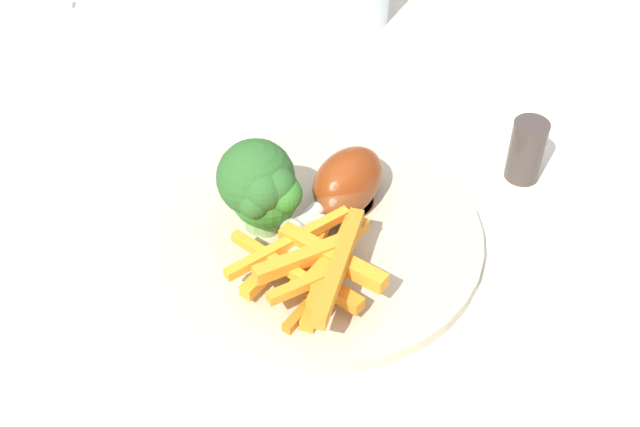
# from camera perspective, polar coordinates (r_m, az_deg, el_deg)

# --- Properties ---
(dining_table) EXTENTS (1.02, 0.90, 0.72)m
(dining_table) POSITION_cam_1_polar(r_m,az_deg,el_deg) (0.79, -3.47, -4.44)
(dining_table) COLOR silver
(dining_table) RESTS_ON ground_plane
(dinner_plate) EXTENTS (0.26, 0.26, 0.01)m
(dinner_plate) POSITION_cam_1_polar(r_m,az_deg,el_deg) (0.68, -0.00, -1.58)
(dinner_plate) COLOR beige
(dinner_plate) RESTS_ON dining_table
(broccoli_floret_front) EXTENTS (0.05, 0.06, 0.06)m
(broccoli_floret_front) POSITION_cam_1_polar(r_m,az_deg,el_deg) (0.65, -3.58, 1.19)
(broccoli_floret_front) COLOR #82AD5F
(broccoli_floret_front) RESTS_ON dinner_plate
(broccoli_floret_middle) EXTENTS (0.06, 0.07, 0.08)m
(broccoli_floret_middle) POSITION_cam_1_polar(r_m,az_deg,el_deg) (0.64, -4.26, 1.99)
(broccoli_floret_middle) COLOR #81AE60
(broccoli_floret_middle) RESTS_ON dinner_plate
(carrot_fries_pile) EXTENTS (0.13, 0.12, 0.04)m
(carrot_fries_pile) POSITION_cam_1_polar(r_m,az_deg,el_deg) (0.62, -0.21, -3.32)
(carrot_fries_pile) COLOR orange
(carrot_fries_pile) RESTS_ON dinner_plate
(chicken_drumstick_near) EXTENTS (0.14, 0.09, 0.04)m
(chicken_drumstick_near) POSITION_cam_1_polar(r_m,az_deg,el_deg) (0.68, 1.67, 1.70)
(chicken_drumstick_near) COLOR #572310
(chicken_drumstick_near) RESTS_ON dinner_plate
(chicken_drumstick_far) EXTENTS (0.11, 0.09, 0.05)m
(chicken_drumstick_far) POSITION_cam_1_polar(r_m,az_deg,el_deg) (0.68, 1.62, 2.00)
(chicken_drumstick_far) COLOR #5E1F0A
(chicken_drumstick_far) RESTS_ON dinner_plate
(pepper_shaker) EXTENTS (0.03, 0.03, 0.06)m
(pepper_shaker) POSITION_cam_1_polar(r_m,az_deg,el_deg) (0.74, 13.51, 4.08)
(pepper_shaker) COLOR #423833
(pepper_shaker) RESTS_ON dining_table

